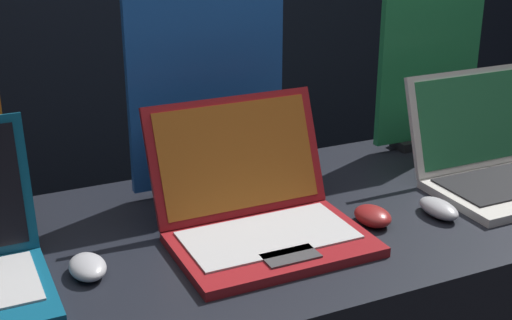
{
  "coord_description": "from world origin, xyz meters",
  "views": [
    {
      "loc": [
        -0.59,
        -0.89,
        1.63
      ],
      "look_at": [
        -0.0,
        0.36,
        1.1
      ],
      "focal_mm": 50.0,
      "sensor_mm": 36.0,
      "label": 1
    }
  ],
  "objects_px": {
    "mouse_front": "(88,267)",
    "laptop_middle": "(258,208)",
    "mouse_back": "(439,208)",
    "promo_stand_middle": "(207,97)",
    "mouse_middle": "(373,216)",
    "promo_stand_back": "(430,56)",
    "laptop_back": "(501,160)"
  },
  "relations": [
    {
      "from": "promo_stand_middle",
      "to": "mouse_front",
      "type": "bearing_deg",
      "value": -141.23
    },
    {
      "from": "mouse_front",
      "to": "promo_stand_middle",
      "type": "distance_m",
      "value": 0.51
    },
    {
      "from": "laptop_back",
      "to": "mouse_back",
      "type": "bearing_deg",
      "value": -160.65
    },
    {
      "from": "mouse_front",
      "to": "mouse_back",
      "type": "distance_m",
      "value": 0.76
    },
    {
      "from": "mouse_middle",
      "to": "promo_stand_middle",
      "type": "bearing_deg",
      "value": 126.57
    },
    {
      "from": "mouse_back",
      "to": "promo_stand_back",
      "type": "height_order",
      "value": "promo_stand_back"
    },
    {
      "from": "promo_stand_middle",
      "to": "promo_stand_back",
      "type": "distance_m",
      "value": 0.66
    },
    {
      "from": "mouse_front",
      "to": "mouse_middle",
      "type": "xyz_separation_m",
      "value": [
        0.61,
        -0.04,
        0.0
      ]
    },
    {
      "from": "mouse_front",
      "to": "promo_stand_back",
      "type": "height_order",
      "value": "promo_stand_back"
    },
    {
      "from": "laptop_middle",
      "to": "mouse_back",
      "type": "bearing_deg",
      "value": -11.98
    },
    {
      "from": "laptop_middle",
      "to": "laptop_back",
      "type": "relative_size",
      "value": 0.98
    },
    {
      "from": "mouse_middle",
      "to": "promo_stand_middle",
      "type": "distance_m",
      "value": 0.46
    },
    {
      "from": "mouse_front",
      "to": "promo_stand_back",
      "type": "xyz_separation_m",
      "value": [
        1.02,
        0.32,
        0.24
      ]
    },
    {
      "from": "promo_stand_back",
      "to": "mouse_front",
      "type": "bearing_deg",
      "value": -162.53
    },
    {
      "from": "mouse_front",
      "to": "laptop_back",
      "type": "xyz_separation_m",
      "value": [
        1.02,
        0.02,
        0.04
      ]
    },
    {
      "from": "mouse_front",
      "to": "promo_stand_back",
      "type": "relative_size",
      "value": 0.19
    },
    {
      "from": "mouse_middle",
      "to": "promo_stand_middle",
      "type": "relative_size",
      "value": 0.2
    },
    {
      "from": "promo_stand_middle",
      "to": "promo_stand_back",
      "type": "height_order",
      "value": "promo_stand_back"
    },
    {
      "from": "promo_stand_back",
      "to": "promo_stand_middle",
      "type": "bearing_deg",
      "value": -177.29
    },
    {
      "from": "promo_stand_middle",
      "to": "mouse_middle",
      "type": "bearing_deg",
      "value": -53.43
    },
    {
      "from": "promo_stand_back",
      "to": "mouse_back",
      "type": "bearing_deg",
      "value": -123.13
    },
    {
      "from": "mouse_front",
      "to": "promo_stand_back",
      "type": "bearing_deg",
      "value": 17.47
    },
    {
      "from": "mouse_front",
      "to": "laptop_back",
      "type": "height_order",
      "value": "laptop_back"
    },
    {
      "from": "laptop_back",
      "to": "mouse_back",
      "type": "relative_size",
      "value": 3.54
    },
    {
      "from": "laptop_middle",
      "to": "promo_stand_back",
      "type": "distance_m",
      "value": 0.75
    },
    {
      "from": "mouse_front",
      "to": "laptop_middle",
      "type": "height_order",
      "value": "laptop_middle"
    },
    {
      "from": "laptop_middle",
      "to": "mouse_middle",
      "type": "height_order",
      "value": "laptop_middle"
    },
    {
      "from": "mouse_front",
      "to": "mouse_middle",
      "type": "relative_size",
      "value": 1.06
    },
    {
      "from": "mouse_front",
      "to": "laptop_middle",
      "type": "distance_m",
      "value": 0.36
    },
    {
      "from": "promo_stand_middle",
      "to": "mouse_back",
      "type": "distance_m",
      "value": 0.58
    },
    {
      "from": "mouse_back",
      "to": "promo_stand_back",
      "type": "relative_size",
      "value": 0.21
    },
    {
      "from": "laptop_middle",
      "to": "mouse_middle",
      "type": "distance_m",
      "value": 0.26
    }
  ]
}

